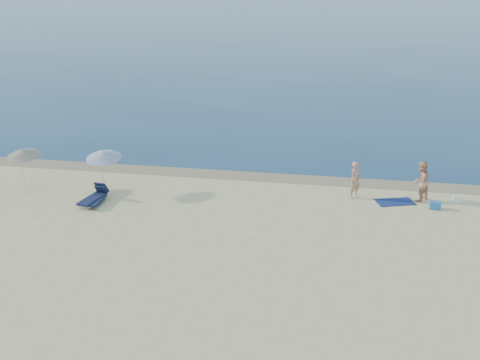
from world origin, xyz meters
name	(u,v)px	position (x,y,z in m)	size (l,w,h in m)	color
sea	(337,23)	(0.00, 100.00, 0.00)	(240.00, 160.00, 0.01)	navy
wet_sand_strip	(295,178)	(0.00, 19.40, 0.00)	(240.00, 1.60, 0.00)	#847254
person_left	(355,180)	(2.97, 17.25, 0.88)	(0.64, 0.42, 1.76)	tan
person_right	(421,181)	(5.88, 17.46, 0.94)	(0.91, 0.71, 1.88)	tan
beach_towel	(395,202)	(4.80, 17.02, 0.01)	(1.68, 0.93, 0.03)	#101D52
white_bag	(458,199)	(7.60, 17.58, 0.14)	(0.32, 0.27, 0.27)	white
blue_cooler	(435,205)	(6.49, 16.53, 0.17)	(0.48, 0.34, 0.34)	#1F5CA8
umbrella_near	(103,155)	(-8.65, 15.97, 1.84)	(1.74, 1.77, 2.16)	silver
umbrella_far	(23,153)	(-12.52, 15.66, 1.83)	(1.69, 1.72, 2.14)	silver
lounger_left	(97,198)	(-8.49, 14.51, 0.25)	(0.55, 1.58, 0.69)	#141B37
lounger_right	(94,197)	(-8.67, 14.57, 0.29)	(0.90, 1.88, 0.79)	#141A38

